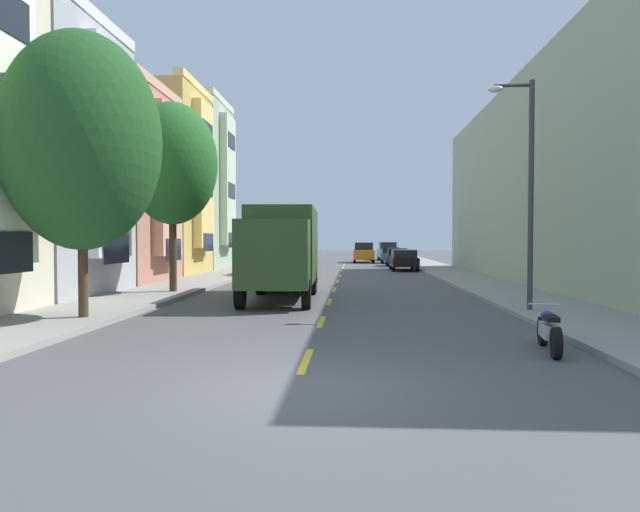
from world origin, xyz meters
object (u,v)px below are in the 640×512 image
parked_hatchback_teal (390,255)px  parked_suv_burgundy (268,260)px  parked_hatchback_navy (397,257)px  parked_suv_sky (387,251)px  parked_suv_silver (304,251)px  street_tree_nearest (81,142)px  parked_wagon_black (404,259)px  parked_motorcycle (549,331)px  street_lamp (526,177)px  delivery_box_truck (283,247)px  moving_orange_sedan (364,252)px  parked_pickup_red (300,254)px  parked_pickup_charcoal (282,258)px  street_tree_second (172,164)px

parked_hatchback_teal → parked_suv_burgundy: bearing=-113.9°
parked_hatchback_navy → parked_suv_sky: 13.78m
parked_hatchback_teal → parked_suv_silver: bearing=143.2°
street_tree_nearest → parked_wagon_black: street_tree_nearest is taller
street_tree_nearest → parked_motorcycle: (11.15, -3.42, -4.44)m
street_lamp → delivery_box_truck: 9.07m
parked_suv_silver → parked_suv_sky: bearing=8.3°
street_tree_nearest → delivery_box_truck: 8.50m
delivery_box_truck → parked_suv_silver: delivery_box_truck is taller
moving_orange_sedan → parked_hatchback_teal: bearing=-30.9°
delivery_box_truck → parked_pickup_red: bearing=94.2°
delivery_box_truck → parked_pickup_charcoal: size_ratio=1.53×
street_lamp → parked_suv_burgundy: (-10.29, 17.32, -3.08)m
street_tree_second → parked_motorcycle: size_ratio=3.70×
street_lamp → parked_suv_silver: 44.59m
parked_wagon_black → parked_hatchback_teal: same height
moving_orange_sedan → parked_suv_burgundy: bearing=-106.4°
parked_wagon_black → moving_orange_sedan: 14.41m
street_tree_nearest → parked_hatchback_teal: 40.73m
parked_pickup_red → parked_suv_silver: bearing=91.3°
street_tree_nearest → parked_hatchback_navy: (10.84, 33.11, -4.09)m
street_tree_second → street_tree_nearest: bearing=-90.0°
parked_pickup_charcoal → parked_motorcycle: 32.19m
parked_hatchback_teal → delivery_box_truck: bearing=-100.6°
parked_suv_burgundy → parked_motorcycle: (9.09, -23.09, -0.58)m
parked_pickup_charcoal → parked_pickup_red: 12.51m
street_tree_second → parked_hatchback_teal: street_tree_second is taller
moving_orange_sedan → parked_motorcycle: bearing=-86.2°
street_tree_second → parked_hatchback_navy: bearing=66.9°
parked_hatchback_navy → parked_pickup_charcoal: 10.58m
parked_wagon_black → moving_orange_sedan: moving_orange_sedan is taller
parked_wagon_black → parked_suv_silver: size_ratio=0.97×
parked_pickup_charcoal → moving_orange_sedan: size_ratio=1.11×
parked_wagon_black → parked_pickup_red: size_ratio=0.89×
parked_suv_silver → parked_wagon_black: bearing=-65.3°
street_tree_second → parked_motorcycle: (11.15, -11.11, -4.85)m
parked_hatchback_navy → parked_pickup_red: size_ratio=0.76×
parked_suv_sky → parked_motorcycle: bearing=-89.7°
parked_suv_sky → parked_suv_silver: 8.96m
parked_suv_sky → parked_suv_silver: same height
delivery_box_truck → parked_suv_sky: 40.85m
parked_pickup_red → parked_suv_silver: parked_suv_silver is taller
parked_suv_burgundy → parked_hatchback_teal: 21.26m
parked_pickup_charcoal → moving_orange_sedan: moving_orange_sedan is taller
parked_suv_burgundy → moving_orange_sedan: 21.80m
moving_orange_sedan → parked_motorcycle: 44.10m
parked_wagon_black → parked_motorcycle: parked_wagon_black is taller
parked_suv_sky → parked_suv_silver: (-8.86, -1.29, 0.00)m
moving_orange_sedan → delivery_box_truck: bearing=-96.0°
parked_wagon_black → parked_suv_sky: size_ratio=0.97×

